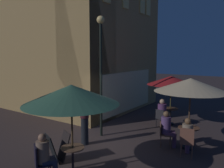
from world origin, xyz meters
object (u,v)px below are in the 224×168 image
(patron_seated_2, at_px, (45,154))
(cafe_table_0, at_px, (188,133))
(patio_umbrella_0, at_px, (191,85))
(patron_seated_1, at_px, (187,135))
(cafe_table_1, at_px, (73,156))
(patron_seated_0, at_px, (167,127))
(cafe_chair_0, at_px, (163,132))
(cafe_chair_1, at_px, (187,140))
(patio_umbrella_1, at_px, (71,95))
(patron_standing_4, at_px, (85,120))
(cafe_table_2, at_px, (170,113))
(patron_seated_3, at_px, (163,111))
(cafe_chair_3, at_px, (161,117))
(cafe_chair_2, at_px, (39,160))
(patio_umbrella_2, at_px, (171,81))
(menu_sandwich_board, at_px, (58,147))
(street_lamp_near_corner, at_px, (101,58))

(patron_seated_2, bearing_deg, cafe_table_0, 0.98)
(patio_umbrella_0, relative_size, patron_seated_1, 1.94)
(cafe_table_1, bearing_deg, patron_seated_0, -23.73)
(cafe_chair_0, distance_m, patron_seated_2, 4.16)
(patio_umbrella_0, distance_m, cafe_chair_1, 1.81)
(patio_umbrella_0, bearing_deg, patron_seated_2, 149.13)
(patio_umbrella_1, bearing_deg, cafe_chair_0, -22.16)
(patron_seated_0, height_order, patron_standing_4, patron_standing_4)
(cafe_table_2, relative_size, patron_seated_2, 0.60)
(cafe_table_1, distance_m, patron_seated_3, 5.23)
(cafe_table_0, xyz_separation_m, patron_seated_2, (-4.12, 2.47, 0.16))
(patio_umbrella_0, xyz_separation_m, patron_seated_2, (-4.12, 2.47, -1.51))
(cafe_table_2, xyz_separation_m, patron_seated_2, (-6.48, 0.95, 0.17))
(cafe_chair_1, relative_size, cafe_chair_3, 1.16)
(patio_umbrella_1, bearing_deg, patio_umbrella_0, -30.70)
(cafe_chair_0, relative_size, patron_seated_3, 0.66)
(cafe_chair_0, xyz_separation_m, cafe_chair_2, (-3.93, 1.76, 0.04))
(cafe_table_2, height_order, patio_umbrella_2, patio_umbrella_2)
(cafe_chair_2, bearing_deg, menu_sandwich_board, 55.19)
(menu_sandwich_board, bearing_deg, patron_standing_4, 32.37)
(patron_seated_3, bearing_deg, patron_seated_1, -132.78)
(cafe_table_1, relative_size, patron_seated_1, 0.61)
(cafe_chair_3, relative_size, patron_seated_1, 0.67)
(menu_sandwich_board, bearing_deg, street_lamp_near_corner, 29.95)
(cafe_chair_0, xyz_separation_m, patron_standing_4, (-1.39, 2.43, 0.40))
(street_lamp_near_corner, bearing_deg, patron_seated_2, -167.17)
(cafe_chair_1, distance_m, cafe_chair_3, 2.96)
(cafe_table_0, relative_size, patio_umbrella_1, 0.30)
(street_lamp_near_corner, height_order, patron_seated_2, street_lamp_near_corner)
(cafe_chair_2, xyz_separation_m, patron_seated_3, (5.94, -0.91, 0.17))
(patio_umbrella_1, distance_m, cafe_chair_0, 3.83)
(cafe_chair_1, height_order, cafe_chair_3, cafe_chair_1)
(patron_seated_3, bearing_deg, cafe_chair_0, -147.34)
(cafe_table_1, distance_m, cafe_chair_2, 0.87)
(street_lamp_near_corner, bearing_deg, patron_seated_0, -81.43)
(patron_seated_2, height_order, patron_seated_3, patron_seated_3)
(patio_umbrella_2, relative_size, patron_standing_4, 1.26)
(patio_umbrella_1, height_order, cafe_chair_3, patio_umbrella_1)
(cafe_table_1, bearing_deg, cafe_table_2, -5.52)
(patio_umbrella_2, height_order, patron_seated_2, patio_umbrella_2)
(patio_umbrella_2, distance_m, cafe_chair_1, 3.84)
(patio_umbrella_2, height_order, cafe_chair_3, patio_umbrella_2)
(street_lamp_near_corner, distance_m, patron_seated_0, 3.55)
(cafe_chair_0, height_order, patron_seated_0, patron_seated_0)
(patio_umbrella_0, height_order, cafe_chair_2, patio_umbrella_0)
(cafe_table_1, distance_m, cafe_chair_3, 5.09)
(menu_sandwich_board, bearing_deg, patron_seated_2, -126.05)
(patron_seated_0, bearing_deg, menu_sandwich_board, -150.69)
(street_lamp_near_corner, bearing_deg, cafe_table_0, -78.55)
(patron_seated_1, height_order, patron_standing_4, patron_standing_4)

